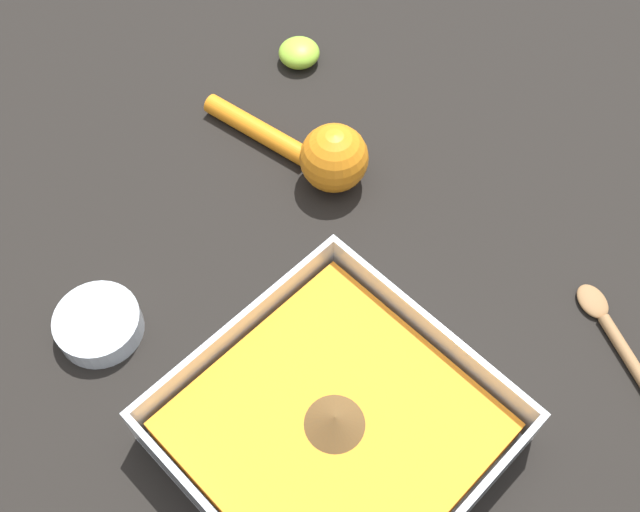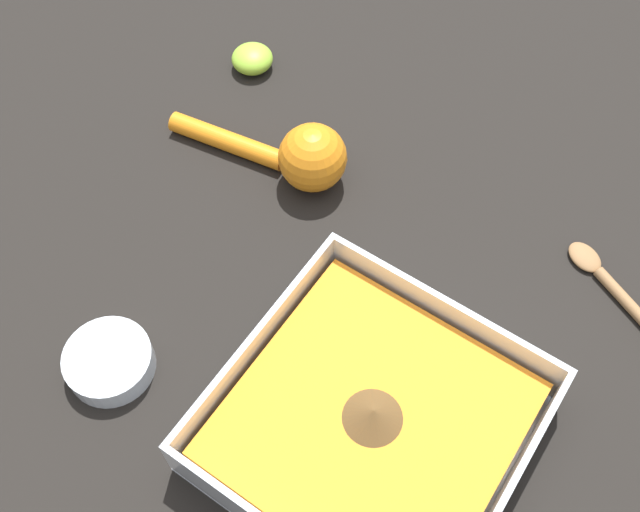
{
  "view_description": "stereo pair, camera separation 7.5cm",
  "coord_description": "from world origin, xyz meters",
  "px_view_note": "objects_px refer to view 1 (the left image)",
  "views": [
    {
      "loc": [
        0.18,
        0.17,
        0.67
      ],
      "look_at": [
        -0.1,
        -0.11,
        0.03
      ],
      "focal_mm": 42.0,
      "sensor_mm": 36.0,
      "label": 1
    },
    {
      "loc": [
        0.23,
        0.12,
        0.67
      ],
      "look_at": [
        -0.1,
        -0.11,
        0.03
      ],
      "focal_mm": 42.0,
      "sensor_mm": 36.0,
      "label": 2
    }
  ],
  "objects_px": {
    "square_dish": "(334,431)",
    "lemon_half": "(299,53)",
    "spice_bowl": "(99,325)",
    "lemon_squeezer": "(322,154)",
    "wooden_spoon": "(627,355)"
  },
  "relations": [
    {
      "from": "spice_bowl",
      "to": "lemon_squeezer",
      "type": "xyz_separation_m",
      "value": [
        -0.3,
        0.01,
        0.02
      ]
    },
    {
      "from": "lemon_half",
      "to": "lemon_squeezer",
      "type": "bearing_deg",
      "value": 54.02
    },
    {
      "from": "lemon_half",
      "to": "wooden_spoon",
      "type": "xyz_separation_m",
      "value": [
        0.06,
        0.52,
        -0.01
      ]
    },
    {
      "from": "spice_bowl",
      "to": "square_dish",
      "type": "bearing_deg",
      "value": 109.32
    },
    {
      "from": "lemon_half",
      "to": "wooden_spoon",
      "type": "distance_m",
      "value": 0.52
    },
    {
      "from": "square_dish",
      "to": "lemon_half",
      "type": "bearing_deg",
      "value": -130.34
    },
    {
      "from": "square_dish",
      "to": "lemon_squeezer",
      "type": "relative_size",
      "value": 1.18
    },
    {
      "from": "lemon_squeezer",
      "to": "spice_bowl",
      "type": "bearing_deg",
      "value": -101.9
    },
    {
      "from": "square_dish",
      "to": "lemon_half",
      "type": "xyz_separation_m",
      "value": [
        -0.32,
        -0.37,
        -0.01
      ]
    },
    {
      "from": "square_dish",
      "to": "lemon_half",
      "type": "height_order",
      "value": "square_dish"
    },
    {
      "from": "lemon_squeezer",
      "to": "wooden_spoon",
      "type": "xyz_separation_m",
      "value": [
        -0.05,
        0.37,
        -0.03
      ]
    },
    {
      "from": "lemon_half",
      "to": "spice_bowl",
      "type": "bearing_deg",
      "value": 18.23
    },
    {
      "from": "spice_bowl",
      "to": "lemon_squeezer",
      "type": "height_order",
      "value": "lemon_squeezer"
    },
    {
      "from": "lemon_squeezer",
      "to": "wooden_spoon",
      "type": "distance_m",
      "value": 0.37
    },
    {
      "from": "spice_bowl",
      "to": "lemon_half",
      "type": "distance_m",
      "value": 0.42
    }
  ]
}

